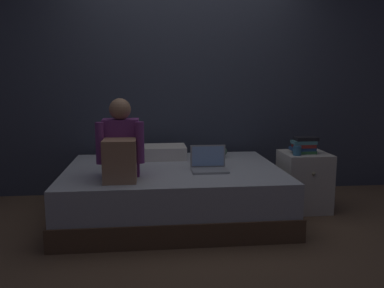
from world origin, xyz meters
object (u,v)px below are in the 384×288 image
Objects in this scene: nightstand at (304,181)px; pillow at (159,152)px; laptop at (209,165)px; clothes_pile at (210,152)px; book_stack at (304,145)px; bed at (173,192)px; person_sitting at (121,148)px; mug at (297,151)px.

pillow is (-1.42, 0.38, 0.25)m from nightstand.
laptop reaches higher than clothes_pile.
book_stack is at bearing -25.25° from clothes_pile.
clothes_pile is at bearing 79.97° from laptop.
clothes_pile reaches higher than bed.
laptop is at bearing 12.70° from person_sitting.
book_stack is 2.73× the size of mug.
laptop is (-0.99, -0.23, 0.24)m from nightstand.
laptop is at bearing -100.03° from clothes_pile.
pillow is at bearing 163.60° from book_stack.
nightstand is 0.37m from book_stack.
book_stack reaches higher than pillow.
person_sitting is 1.17× the size of pillow.
laptop is at bearing -27.55° from bed.
nightstand is 1.49m from pillow.
pillow is at bearing 125.26° from laptop.
pillow is at bearing 164.92° from nightstand.
mug reaches higher than bed.
person_sitting is 1.87× the size of clothes_pile.
book_stack reaches higher than laptop.
person_sitting reaches higher than laptop.
nightstand reaches higher than bed.
bed is at bearing -177.04° from nightstand.
nightstand is 1.02× the size of pillow.
person_sitting reaches higher than clothes_pile.
clothes_pile is (0.54, -0.01, -0.00)m from pillow.
book_stack reaches higher than bed.
clothes_pile is (-0.75, 0.50, -0.08)m from mug.
mug is at bearing -138.40° from book_stack.
bed is 0.56m from pillow.
clothes_pile is at bearing 41.77° from person_sitting.
book_stack is 0.14m from mug.
person_sitting is at bearing -167.05° from nightstand.
bed is at bearing -133.53° from clothes_pile.
book_stack is (1.39, -0.41, 0.11)m from pillow.
nightstand is 1.63× the size of clothes_pile.
book_stack is (0.96, 0.20, 0.12)m from laptop.
nightstand is 1.04m from laptop.
clothes_pile is at bearing 154.75° from book_stack.
nightstand is 0.38m from mug.
person_sitting is 1.65m from mug.
mug is at bearing -137.31° from nightstand.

